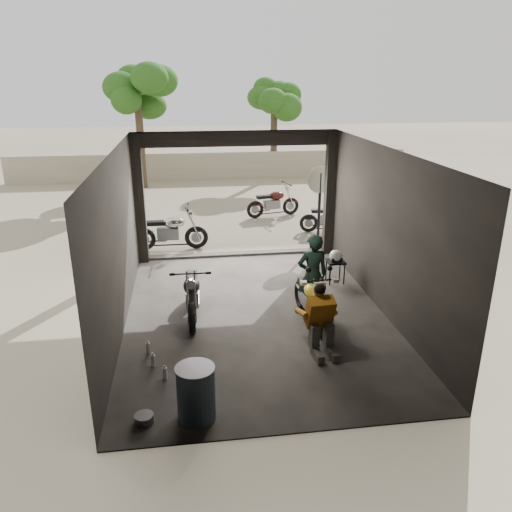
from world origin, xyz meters
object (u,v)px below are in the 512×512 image
object	(u,v)px
outside_bike_c	(329,215)
rider	(312,275)
oil_drum	(196,394)
main_bike	(310,296)
outside_bike_a	(170,228)
stool	(336,264)
left_bike	(192,290)
outside_bike_b	(273,200)
helmet	(336,256)
mechanic	(322,322)
sign_post	(320,193)

from	to	relation	value
outside_bike_c	rider	world-z (taller)	rider
outside_bike_c	oil_drum	distance (m)	9.21
main_bike	outside_bike_a	distance (m)	5.37
outside_bike_a	stool	xyz separation A→B (m)	(3.73, -2.87, -0.13)
oil_drum	left_bike	bearing A→B (deg)	89.71
outside_bike_b	outside_bike_c	distance (m)	2.41
outside_bike_a	helmet	bearing A→B (deg)	-126.93
left_bike	stool	bearing A→B (deg)	23.11
mechanic	main_bike	bearing A→B (deg)	81.35
outside_bike_b	helmet	xyz separation A→B (m)	(0.38, -5.88, 0.12)
main_bike	rider	distance (m)	0.43
left_bike	rider	distance (m)	2.33
outside_bike_a	mechanic	world-z (taller)	outside_bike_a
outside_bike_b	oil_drum	size ratio (longest dim) A/B	2.03
outside_bike_a	helmet	size ratio (longest dim) A/B	5.91
outside_bike_c	mechanic	world-z (taller)	mechanic
sign_post	oil_drum	bearing A→B (deg)	-111.55
left_bike	oil_drum	distance (m)	3.11
main_bike	outside_bike_b	distance (m)	7.62
main_bike	helmet	world-z (taller)	main_bike
outside_bike_c	oil_drum	size ratio (longest dim) A/B	1.92
outside_bike_a	helmet	xyz separation A→B (m)	(3.71, -2.93, 0.08)
main_bike	stool	distance (m)	2.05
main_bike	outside_bike_b	world-z (taller)	outside_bike_b
rider	mechanic	xyz separation A→B (m)	(-0.19, -1.45, -0.25)
outside_bike_b	mechanic	distance (m)	8.78
outside_bike_a	outside_bike_c	xyz separation A→B (m)	(4.68, 0.96, -0.08)
mechanic	outside_bike_b	bearing A→B (deg)	80.94
outside_bike_a	rider	xyz separation A→B (m)	(2.81, -4.35, 0.23)
outside_bike_a	mechanic	xyz separation A→B (m)	(2.62, -5.80, -0.02)
outside_bike_c	rider	distance (m)	5.64
left_bike	mechanic	world-z (taller)	mechanic
main_bike	oil_drum	size ratio (longest dim) A/B	2.00
helmet	oil_drum	size ratio (longest dim) A/B	0.37
oil_drum	stool	bearing A→B (deg)	53.47
rider	oil_drum	size ratio (longest dim) A/B	2.07
main_bike	mechanic	world-z (taller)	mechanic
main_bike	sign_post	distance (m)	4.78
main_bike	left_bike	world-z (taller)	left_bike
outside_bike_a	sign_post	xyz separation A→B (m)	(4.05, -0.15, 0.86)
rider	oil_drum	xyz separation A→B (m)	(-2.32, -2.89, -0.43)
oil_drum	sign_post	world-z (taller)	sign_post
left_bike	sign_post	world-z (taller)	sign_post
mechanic	left_bike	bearing A→B (deg)	137.37
left_bike	stool	distance (m)	3.47
outside_bike_b	sign_post	distance (m)	3.31
outside_bike_c	helmet	xyz separation A→B (m)	(-0.98, -3.89, 0.15)
main_bike	mechanic	xyz separation A→B (m)	(-0.09, -1.16, 0.04)
rider	sign_post	size ratio (longest dim) A/B	0.76
mechanic	helmet	distance (m)	3.07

